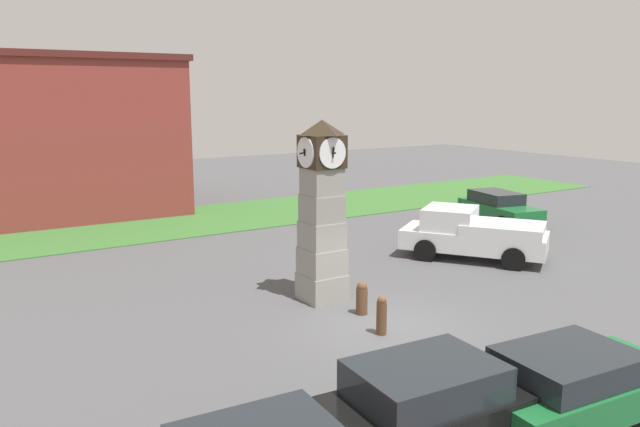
# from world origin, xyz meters

# --- Properties ---
(ground_plane) EXTENTS (86.21, 86.21, 0.00)m
(ground_plane) POSITION_xyz_m (0.00, 0.00, 0.00)
(ground_plane) COLOR #4C4C4F
(clock_tower) EXTENTS (1.43, 1.38, 5.25)m
(clock_tower) POSITION_xyz_m (-0.28, 2.72, 2.55)
(clock_tower) COLOR gray
(clock_tower) RESTS_ON ground_plane
(bollard_near_tower) EXTENTS (0.32, 0.32, 0.92)m
(bollard_near_tower) POSITION_xyz_m (-0.02, 1.09, 0.47)
(bollard_near_tower) COLOR brown
(bollard_near_tower) RESTS_ON ground_plane
(bollard_mid_row) EXTENTS (0.26, 0.26, 1.00)m
(bollard_mid_row) POSITION_xyz_m (-0.47, -0.36, 0.50)
(bollard_mid_row) COLOR brown
(bollard_mid_row) RESTS_ON ground_plane
(car_near_tower) EXTENTS (4.45, 2.20, 1.59)m
(car_near_tower) POSITION_xyz_m (-2.87, -4.92, 0.80)
(car_near_tower) COLOR black
(car_near_tower) RESTS_ON ground_plane
(car_by_building) EXTENTS (4.43, 2.31, 1.40)m
(car_by_building) POSITION_xyz_m (-0.03, -5.59, 0.72)
(car_by_building) COLOR #19602D
(car_by_building) RESTS_ON ground_plane
(car_far_lot) EXTENTS (2.57, 4.63, 1.44)m
(car_far_lot) POSITION_xyz_m (12.72, 7.70, 0.74)
(car_far_lot) COLOR #19602D
(car_far_lot) RESTS_ON ground_plane
(pickup_truck) EXTENTS (4.64, 5.41, 1.85)m
(pickup_truck) POSITION_xyz_m (6.89, 3.68, 0.93)
(pickup_truck) COLOR silver
(pickup_truck) RESTS_ON ground_plane
(pedestrian_by_cars) EXTENTS (0.37, 0.46, 1.59)m
(pedestrian_by_cars) POSITION_xyz_m (9.96, 19.36, 0.91)
(pedestrian_by_cars) COLOR #3F3F47
(pedestrian_by_cars) RESTS_ON ground_plane
(warehouse_blue_far) EXTENTS (12.30, 9.62, 7.80)m
(warehouse_blue_far) POSITION_xyz_m (-4.49, 21.69, 3.91)
(warehouse_blue_far) COLOR maroon
(warehouse_blue_far) RESTS_ON ground_plane
(grass_verge_far) EXTENTS (51.73, 6.91, 0.04)m
(grass_verge_far) POSITION_xyz_m (0.76, 15.81, 0.02)
(grass_verge_far) COLOR #386B2D
(grass_verge_far) RESTS_ON ground_plane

